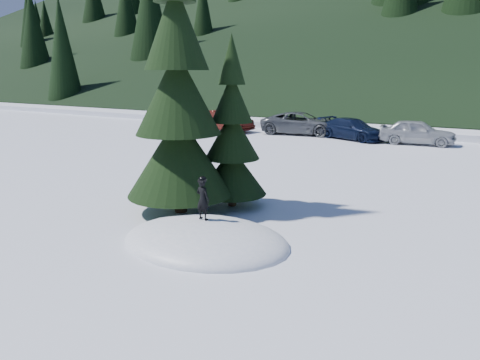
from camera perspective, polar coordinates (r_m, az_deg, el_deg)
The scene contains 10 objects.
ground at distance 12.04m, azimuth -4.21°, elevation -7.61°, with size 200.00×200.00×0.00m, color white.
snow_mound at distance 12.04m, azimuth -4.21°, elevation -7.61°, with size 4.48×3.52×0.96m, color white.
spruce_tall at distance 14.05m, azimuth -7.59°, elevation 9.22°, with size 3.20×3.20×8.60m.
spruce_short at distance 14.74m, azimuth -0.99°, elevation 4.76°, with size 2.20×2.20×5.37m.
child_skier at distance 12.14m, azimuth -4.55°, elevation -2.36°, with size 0.40×0.26×1.09m, color black.
car_0 at distance 36.92m, azimuth -8.22°, elevation 7.44°, with size 1.48×3.69×1.26m, color black.
car_1 at distance 33.76m, azimuth -2.00°, elevation 7.23°, with size 1.57×4.51×1.49m, color #370F0A.
car_2 at distance 32.31m, azimuth 7.51°, elevation 6.88°, with size 2.50×5.42×1.51m, color #4C5054.
car_3 at distance 30.49m, azimuth 13.51°, elevation 6.07°, with size 1.85×4.54×1.32m, color black.
car_4 at distance 29.52m, azimuth 20.78°, elevation 5.49°, with size 1.73×4.30×1.46m, color #9FA3A8.
Camera 1 is at (6.54, -9.16, 4.28)m, focal length 35.00 mm.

